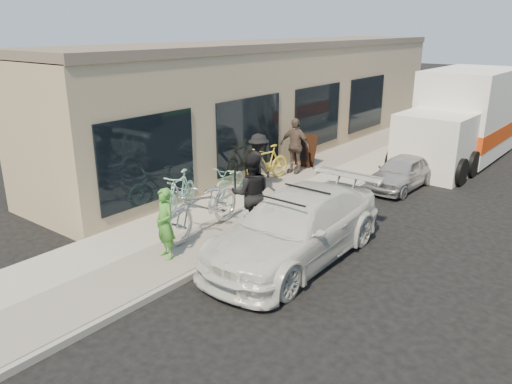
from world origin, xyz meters
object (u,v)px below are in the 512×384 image
Objects in this scene: man_standing at (251,194)px; bystander_a at (259,163)px; sedan_white at (295,227)px; bystander_b at (295,146)px; cruiser_bike_c at (267,163)px; moving_truck at (461,121)px; sedan_silver at (401,172)px; woman_rider at (165,224)px; cruiser_bike_b at (230,180)px; bike_rack at (241,176)px; cruiser_bike_a at (180,192)px; sandwich_board at (304,151)px; tandem_bike at (204,205)px.

man_standing reaches higher than bystander_a.
sedan_white is 6.14m from bystander_b.
bystander_b reaches higher than sedan_white.
moving_truck is at bearing 69.91° from cruiser_bike_c.
sedan_silver is 5.94m from man_standing.
woman_rider is 0.91× the size of cruiser_bike_b.
sedan_white is at bearing -89.63° from moving_truck.
bike_rack is at bearing 125.07° from woman_rider.
cruiser_bike_a is at bearing 176.23° from sedan_white.
tandem_bike reaches higher than sandwich_board.
cruiser_bike_c reaches higher than sedan_silver.
cruiser_bike_c is at bearing 92.45° from bike_rack.
sandwich_board is (-0.06, 3.46, 0.08)m from bike_rack.
sedan_silver is 1.69× the size of cruiser_bike_a.
tandem_bike is 1.12m from man_standing.
bystander_a is 0.94× the size of bystander_b.
woman_rider is 4.86m from bystander_a.
cruiser_bike_b is at bearing 89.99° from bystander_a.
tandem_bike is (1.27, -2.86, 0.21)m from bike_rack.
bystander_b reaches higher than woman_rider.
cruiser_bike_b is at bearing -98.01° from bystander_b.
sedan_silver is 4.44m from bystander_a.
bike_rack is 0.41× the size of man_standing.
moving_truck is (3.66, 8.22, 0.83)m from bike_rack.
cruiser_bike_a is at bearing -83.77° from cruiser_bike_c.
moving_truck is (0.29, 4.59, 0.94)m from sedan_silver.
tandem_bike is 1.43× the size of bystander_b.
cruiser_bike_c is at bearing -83.21° from sandwich_board.
man_standing is (2.17, -5.61, 0.39)m from sandwich_board.
cruiser_bike_a is (-1.77, 2.09, -0.23)m from woman_rider.
cruiser_bike_b is (-0.03, -0.42, -0.04)m from bike_rack.
sedan_white is at bearing 127.06° from man_standing.
bike_rack is 0.12× the size of moving_truck.
man_standing is at bearing 91.23° from woman_rider.
cruiser_bike_c is at bearing -40.38° from bystander_a.
bystander_a is (-1.74, 2.54, -0.10)m from man_standing.
bystander_a is 2.26m from bystander_b.
bike_rack is at bearing 64.46° from cruiser_bike_a.
sandwich_board is at bearing 98.36° from cruiser_bike_c.
bystander_b is (-1.18, 5.49, 0.22)m from tandem_bike.
tandem_bike is at bearing -74.93° from cruiser_bike_b.
bystander_b is (0.29, 4.85, 0.37)m from cruiser_bike_a.
sedan_silver is at bearing 9.63° from sandwich_board.
bystander_b is at bearing -121.50° from moving_truck.
sandwich_board is 0.57× the size of man_standing.
cruiser_bike_c is 1.34m from bystander_b.
man_standing is at bearing -97.48° from moving_truck.
woman_rider is at bearing 130.50° from bystander_a.
cruiser_bike_a is (-3.72, 0.22, -0.04)m from sedan_white.
bystander_a reaches higher than sedan_silver.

